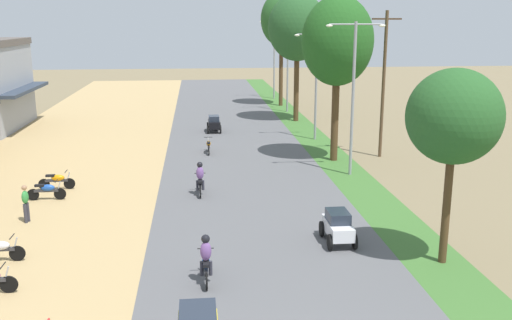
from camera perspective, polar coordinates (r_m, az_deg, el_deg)
parked_motorbike_third at (r=28.70m, az=-20.11°, el=-2.82°), size 1.80×0.54×0.94m
parked_motorbike_fourth at (r=30.31m, az=-19.20°, el=-1.88°), size 1.80×0.54×0.94m
pedestrian_on_shoulder at (r=25.81m, az=-21.97°, el=-3.86°), size 0.33×0.41×1.62m
median_tree_nearest at (r=20.08m, az=19.11°, el=4.03°), size 3.17×3.17×6.78m
median_tree_second at (r=34.02m, az=8.11°, el=11.57°), size 4.16×4.16×9.66m
median_tree_third at (r=47.57m, az=4.14°, el=13.01°), size 4.78×4.78×10.38m
median_tree_fourth at (r=56.22m, az=2.56°, el=13.78°), size 3.98×3.98×10.85m
streetlamp_near at (r=31.04m, az=9.66°, el=6.98°), size 3.16×0.20×8.20m
streetlamp_mid at (r=40.26m, az=6.02°, el=8.10°), size 3.16×0.20×7.46m
streetlamp_far at (r=52.56m, az=3.18°, el=9.95°), size 3.16×0.20×8.27m
streetlamp_farthest at (r=61.48m, az=1.83°, el=10.52°), size 3.16×0.20×8.25m
utility_pole_near at (r=35.89m, az=12.58°, el=7.55°), size 1.80×0.20×8.88m
car_hatchback_white at (r=22.09m, az=8.15°, el=-6.49°), size 1.04×2.00×1.23m
car_hatchback_black at (r=43.35m, az=-4.21°, el=3.70°), size 1.04×2.00×1.23m
motorbike_foreground_rider at (r=18.75m, az=-5.00°, el=-9.83°), size 0.54×1.80×1.66m
motorbike_ahead_second at (r=27.78m, az=-5.59°, el=-1.91°), size 0.54×1.80×1.66m
motorbike_ahead_third at (r=36.48m, az=-4.75°, el=1.47°), size 0.54×1.80×0.94m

